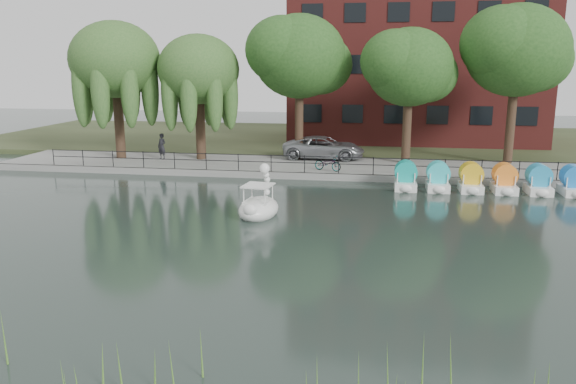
% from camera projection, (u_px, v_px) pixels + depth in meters
% --- Properties ---
extents(ground_plane, '(120.00, 120.00, 0.00)m').
position_uv_depth(ground_plane, '(257.00, 251.00, 20.36)').
color(ground_plane, '#35453E').
extents(promenade, '(40.00, 6.00, 0.40)m').
position_uv_depth(promenade, '(310.00, 167.00, 35.72)').
color(promenade, gray).
rests_on(promenade, ground_plane).
extents(kerb, '(40.00, 0.25, 0.40)m').
position_uv_depth(kerb, '(304.00, 176.00, 32.88)').
color(kerb, gray).
rests_on(kerb, ground_plane).
extents(land_strip, '(60.00, 22.00, 0.36)m').
position_uv_depth(land_strip, '(329.00, 139.00, 49.20)').
color(land_strip, '#47512D').
rests_on(land_strip, ground_plane).
extents(railing, '(32.00, 0.05, 1.00)m').
position_uv_depth(railing, '(305.00, 160.00, 32.86)').
color(railing, black).
rests_on(railing, promenade).
extents(apartment_building, '(20.00, 10.07, 18.00)m').
position_uv_depth(apartment_building, '(416.00, 30.00, 46.05)').
color(apartment_building, '#4C1E16').
rests_on(apartment_building, land_strip).
extents(willow_left, '(5.88, 5.88, 9.01)m').
position_uv_depth(willow_left, '(115.00, 60.00, 36.73)').
color(willow_left, '#473323').
rests_on(willow_left, promenade).
extents(willow_mid, '(5.32, 5.32, 8.15)m').
position_uv_depth(willow_mid, '(198.00, 70.00, 36.50)').
color(willow_mid, '#473323').
rests_on(willow_mid, promenade).
extents(broadleaf_center, '(6.00, 6.00, 9.25)m').
position_uv_depth(broadleaf_center, '(299.00, 57.00, 36.27)').
color(broadleaf_center, '#473323').
rests_on(broadleaf_center, promenade).
extents(broadleaf_right, '(5.40, 5.40, 8.32)m').
position_uv_depth(broadleaf_right, '(410.00, 68.00, 34.86)').
color(broadleaf_right, '#473323').
rests_on(broadleaf_right, promenade).
extents(broadleaf_far, '(6.30, 6.30, 9.71)m').
position_uv_depth(broadleaf_far, '(517.00, 51.00, 34.59)').
color(broadleaf_far, '#473323').
rests_on(broadleaf_far, promenade).
extents(minivan, '(2.89, 6.23, 1.73)m').
position_uv_depth(minivan, '(324.00, 146.00, 37.56)').
color(minivan, gray).
rests_on(minivan, promenade).
extents(bicycle, '(1.19, 1.82, 1.00)m').
position_uv_depth(bicycle, '(328.00, 162.00, 33.41)').
color(bicycle, gray).
rests_on(bicycle, promenade).
extents(pedestrian, '(0.84, 0.71, 1.98)m').
position_uv_depth(pedestrian, '(162.00, 144.00, 37.37)').
color(pedestrian, black).
rests_on(pedestrian, promenade).
extents(swan_boat, '(1.97, 2.81, 2.23)m').
position_uv_depth(swan_boat, '(259.00, 205.00, 25.00)').
color(swan_boat, white).
rests_on(swan_boat, ground_plane).
extents(pedal_boat_row, '(9.65, 1.70, 1.40)m').
position_uv_depth(pedal_boat_row, '(487.00, 181.00, 29.62)').
color(pedal_boat_row, white).
rests_on(pedal_boat_row, ground_plane).
extents(reed_bank, '(24.00, 2.40, 1.20)m').
position_uv_depth(reed_bank, '(254.00, 384.00, 10.77)').
color(reed_bank, '#669938').
rests_on(reed_bank, ground_plane).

